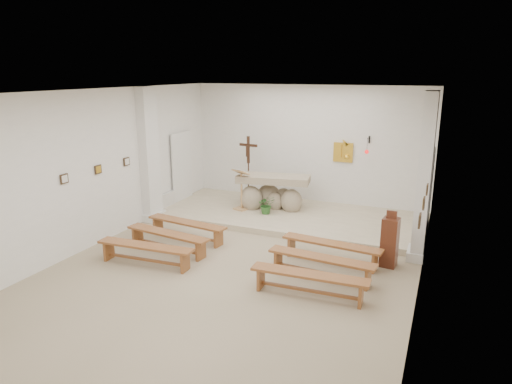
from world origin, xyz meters
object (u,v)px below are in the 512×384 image
at_px(altar, 272,194).
at_px(bench_right_third, 309,279).
at_px(bench_right_front, 331,248).
at_px(bench_left_second, 168,237).
at_px(bench_left_third, 145,250).
at_px(bench_right_second, 321,262).
at_px(crucifix_stand, 248,164).
at_px(bench_left_front, 187,226).
at_px(lectern, 241,189).
at_px(donation_pedestal, 390,242).

bearing_deg(altar, bench_right_third, -71.67).
xyz_separation_m(bench_right_front, bench_left_second, (-3.47, -0.80, 0.00)).
height_order(bench_left_third, bench_right_third, same).
xyz_separation_m(bench_left_second, bench_right_second, (3.47, 0.00, 0.00)).
relative_size(crucifix_stand, bench_right_third, 0.91).
distance_m(bench_left_front, bench_right_second, 3.57).
distance_m(crucifix_stand, bench_right_third, 5.86).
xyz_separation_m(lectern, crucifix_stand, (-0.18, 0.91, 0.53)).
bearing_deg(bench_left_second, crucifix_stand, 94.65).
bearing_deg(bench_left_second, donation_pedestal, 20.90).
xyz_separation_m(lectern, bench_right_second, (3.10, -3.06, -0.40)).
height_order(donation_pedestal, bench_right_third, donation_pedestal).
relative_size(altar, donation_pedestal, 1.77).
height_order(bench_right_front, bench_right_third, same).
xyz_separation_m(bench_right_front, bench_right_second, (0.00, -0.80, 0.00)).
bearing_deg(bench_left_third, altar, 72.28).
bearing_deg(crucifix_stand, bench_right_second, -43.08).
bearing_deg(crucifix_stand, bench_left_second, -85.50).
height_order(donation_pedestal, bench_left_second, donation_pedestal).
bearing_deg(altar, bench_right_front, -59.33).
bearing_deg(bench_right_third, bench_left_second, 164.82).
bearing_deg(bench_left_second, bench_right_second, 7.45).
xyz_separation_m(altar, bench_left_second, (-1.11, -3.53, -0.21)).
relative_size(bench_right_second, bench_left_third, 1.00).
bearing_deg(bench_left_front, altar, 75.31).
bearing_deg(lectern, bench_left_front, -81.63).
height_order(donation_pedestal, bench_left_third, donation_pedestal).
height_order(lectern, bench_right_third, lectern).
relative_size(altar, bench_right_second, 0.99).
bearing_deg(donation_pedestal, bench_right_third, -114.34).
height_order(crucifix_stand, donation_pedestal, crucifix_stand).
relative_size(altar, bench_left_front, 0.98).
bearing_deg(bench_left_front, donation_pedestal, 11.18).
relative_size(altar, crucifix_stand, 1.10).
bearing_deg(donation_pedestal, crucifix_stand, 153.03).
height_order(lectern, bench_right_second, lectern).
xyz_separation_m(crucifix_stand, bench_right_front, (3.28, -3.16, -0.92)).
height_order(bench_left_second, bench_right_third, same).
xyz_separation_m(lectern, donation_pedestal, (4.22, -1.96, -0.21)).
height_order(crucifix_stand, bench_left_front, crucifix_stand).
bearing_deg(altar, crucifix_stand, 144.49).
height_order(lectern, bench_left_front, lectern).
bearing_deg(donation_pedestal, bench_right_front, -159.20).
xyz_separation_m(donation_pedestal, bench_left_second, (-4.59, -1.10, -0.19)).
xyz_separation_m(lectern, bench_left_front, (-0.38, -2.25, -0.40)).
bearing_deg(bench_left_third, lectern, 81.11).
bearing_deg(lectern, bench_right_third, -33.42).
distance_m(bench_left_second, bench_right_third, 3.57).
bearing_deg(bench_right_third, bench_right_second, 87.87).
height_order(altar, bench_right_third, altar).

